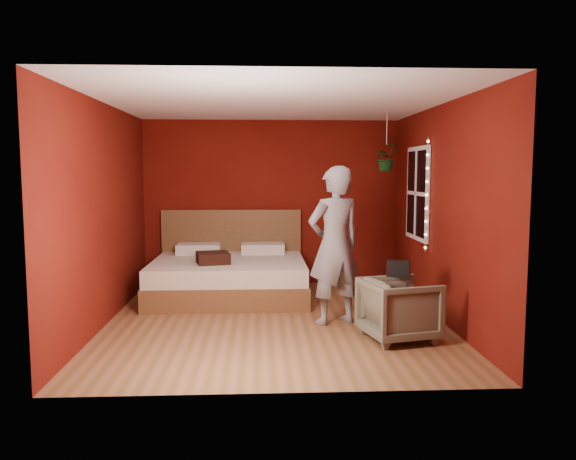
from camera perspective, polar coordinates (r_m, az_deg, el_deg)
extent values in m
plane|color=#92583A|center=(6.90, -1.31, -9.15)|extent=(4.50, 4.50, 0.00)
cube|color=#60140A|center=(8.93, -1.72, 2.78)|extent=(4.00, 0.02, 2.60)
cube|color=#60140A|center=(4.43, -0.56, -0.51)|extent=(4.00, 0.02, 2.60)
cube|color=#60140A|center=(6.92, -18.22, 1.54)|extent=(0.02, 4.50, 2.60)
cube|color=#60140A|center=(7.02, 15.30, 1.69)|extent=(0.02, 4.50, 2.60)
cube|color=white|center=(6.71, -1.36, 12.92)|extent=(4.00, 4.50, 0.02)
cube|color=white|center=(7.86, 13.02, 3.65)|extent=(0.04, 0.97, 1.27)
cube|color=black|center=(7.85, 12.92, 3.65)|extent=(0.02, 0.85, 1.15)
cube|color=white|center=(7.85, 12.88, 3.65)|extent=(0.03, 0.05, 1.15)
cube|color=white|center=(7.85, 12.88, 3.65)|extent=(0.03, 0.85, 0.05)
cylinder|color=silver|center=(7.35, 13.92, 3.47)|extent=(0.01, 0.01, 1.45)
sphere|color=#FFF2CC|center=(7.40, 13.78, -1.75)|extent=(0.04, 0.04, 0.04)
sphere|color=#FFF2CC|center=(7.38, 13.82, -0.45)|extent=(0.04, 0.04, 0.04)
sphere|color=#FFF2CC|center=(7.37, 13.85, 0.85)|extent=(0.04, 0.04, 0.04)
sphere|color=#FFF2CC|center=(7.36, 13.88, 2.16)|extent=(0.04, 0.04, 0.04)
sphere|color=#FFF2CC|center=(7.35, 13.92, 3.47)|extent=(0.04, 0.04, 0.04)
sphere|color=#FFF2CC|center=(7.34, 13.95, 4.79)|extent=(0.04, 0.04, 0.04)
sphere|color=#FFF2CC|center=(7.34, 13.98, 6.11)|extent=(0.04, 0.04, 0.04)
sphere|color=#FFF2CC|center=(7.34, 14.02, 7.42)|extent=(0.04, 0.04, 0.04)
sphere|color=#FFF2CC|center=(7.35, 14.05, 8.74)|extent=(0.04, 0.04, 0.04)
cube|color=brown|center=(8.11, -6.01, -5.76)|extent=(2.18, 1.85, 0.31)
cube|color=beige|center=(8.06, -6.03, -3.87)|extent=(2.14, 1.81, 0.24)
cube|color=brown|center=(8.90, -5.73, -1.79)|extent=(2.18, 0.09, 1.20)
cube|color=silver|center=(8.68, -9.06, -1.89)|extent=(0.65, 0.41, 0.15)
cube|color=silver|center=(8.63, -2.57, -1.87)|extent=(0.65, 0.41, 0.15)
imported|color=gray|center=(6.60, 4.73, -1.59)|extent=(0.80, 0.67, 1.86)
imported|color=#6B6954|center=(6.17, 11.23, -7.91)|extent=(0.87, 0.86, 0.66)
cube|color=black|center=(6.21, 11.16, -3.86)|extent=(0.27, 0.19, 0.17)
cube|color=#331711|center=(7.75, -7.64, -2.82)|extent=(0.51, 0.51, 0.15)
cylinder|color=silver|center=(8.01, 10.01, 10.09)|extent=(0.01, 0.01, 0.43)
imported|color=#1A5E20|center=(7.99, 9.96, 7.22)|extent=(0.39, 0.36, 0.37)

